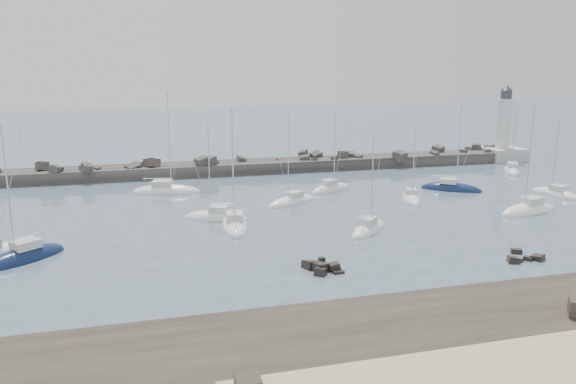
# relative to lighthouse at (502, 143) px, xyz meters

# --- Properties ---
(ground) EXTENTS (400.00, 400.00, 0.00)m
(ground) POSITION_rel_lighthouse_xyz_m (-47.00, -38.00, -3.09)
(ground) COLOR #485D70
(ground) RESTS_ON ground
(rock_shelf) EXTENTS (140.00, 12.03, 1.89)m
(rock_shelf) POSITION_rel_lighthouse_xyz_m (-47.24, -60.03, -3.08)
(rock_shelf) COLOR #2B241D
(rock_shelf) RESTS_ON ground
(rock_cluster_near) EXTENTS (3.20, 3.69, 1.46)m
(rock_cluster_near) POSITION_rel_lighthouse_xyz_m (-51.48, -47.04, -2.96)
(rock_cluster_near) COLOR black
(rock_cluster_near) RESTS_ON ground
(rock_cluster_far) EXTENTS (3.97, 3.46, 1.26)m
(rock_cluster_far) POSITION_rel_lighthouse_xyz_m (-32.75, -49.17, -3.06)
(rock_cluster_far) COLOR black
(rock_cluster_far) RESTS_ON ground
(breakwater) EXTENTS (115.00, 7.56, 4.77)m
(breakwater) POSITION_rel_lighthouse_xyz_m (-54.22, -0.01, -2.81)
(breakwater) COLOR #322F2C
(breakwater) RESTS_ON ground
(lighthouse) EXTENTS (7.00, 7.00, 14.60)m
(lighthouse) POSITION_rel_lighthouse_xyz_m (0.00, 0.00, 0.00)
(lighthouse) COLOR #B0B0AB
(lighthouse) RESTS_ON ground
(sailboat_2) EXTENTS (7.95, 7.29, 13.25)m
(sailboat_2) POSITION_rel_lighthouse_xyz_m (-76.61, -37.65, -2.94)
(sailboat_2) COLOR #101F45
(sailboat_2) RESTS_ON ground
(sailboat_3) EXTENTS (3.71, 9.03, 13.93)m
(sailboat_3) POSITION_rel_lighthouse_xyz_m (-56.34, -31.92, -2.95)
(sailboat_3) COLOR white
(sailboat_3) RESTS_ON ground
(sailboat_4) EXTENTS (9.94, 4.97, 14.98)m
(sailboat_4) POSITION_rel_lighthouse_xyz_m (-62.58, -12.50, -2.95)
(sailboat_4) COLOR white
(sailboat_4) RESTS_ON ground
(sailboat_5) EXTENTS (7.73, 4.90, 11.85)m
(sailboat_5) POSITION_rel_lighthouse_xyz_m (-57.86, -28.20, -2.95)
(sailboat_5) COLOR white
(sailboat_5) RESTS_ON ground
(sailboat_6) EXTENTS (4.04, 7.22, 11.06)m
(sailboat_6) POSITION_rel_lighthouse_xyz_m (-31.89, -25.63, -2.96)
(sailboat_6) COLOR white
(sailboat_6) RESTS_ON ground
(sailboat_7) EXTENTS (6.74, 6.65, 11.57)m
(sailboat_7) POSITION_rel_lighthouse_xyz_m (-42.86, -37.20, -2.95)
(sailboat_7) COLOR white
(sailboat_7) RESTS_ON ground
(sailboat_8) EXTENTS (8.24, 7.23, 13.33)m
(sailboat_8) POSITION_rel_lighthouse_xyz_m (-23.43, -21.31, -2.95)
(sailboat_8) COLOR #101F45
(sailboat_8) RESTS_ON ground
(sailboat_9) EXTENTS (9.11, 4.58, 13.94)m
(sailboat_9) POSITION_rel_lighthouse_xyz_m (-21.19, -34.95, -2.94)
(sailboat_9) COLOR white
(sailboat_9) RESTS_ON ground
(sailboat_10) EXTENTS (3.81, 7.55, 11.50)m
(sailboat_10) POSITION_rel_lighthouse_xyz_m (-11.57, -28.09, -2.96)
(sailboat_10) COLOR white
(sailboat_10) RESTS_ON ground
(sailboat_12) EXTENTS (6.06, 8.04, 12.61)m
(sailboat_12) POSITION_rel_lighthouse_xyz_m (-6.15, -11.48, -2.95)
(sailboat_12) COLOR white
(sailboat_12) RESTS_ON ground
(sailboat_13) EXTENTS (7.70, 5.62, 12.02)m
(sailboat_13) POSITION_rel_lighthouse_xyz_m (-40.01, -17.20, -2.95)
(sailboat_13) COLOR white
(sailboat_13) RESTS_ON ground
(sailboat_14) EXTENTS (8.04, 5.91, 12.38)m
(sailboat_14) POSITION_rel_lighthouse_xyz_m (-47.36, -23.01, -2.96)
(sailboat_14) COLOR white
(sailboat_14) RESTS_ON ground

